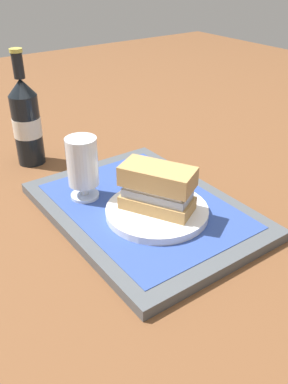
% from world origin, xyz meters
% --- Properties ---
extents(ground_plane, '(3.00, 3.00, 0.00)m').
position_xyz_m(ground_plane, '(0.00, 0.00, 0.00)').
color(ground_plane, brown).
extents(tray, '(0.44, 0.32, 0.02)m').
position_xyz_m(tray, '(0.00, 0.00, 0.01)').
color(tray, '#4C5156').
rests_on(tray, ground_plane).
extents(placemat, '(0.38, 0.27, 0.00)m').
position_xyz_m(placemat, '(0.00, 0.00, 0.02)').
color(placemat, '#2D4793').
rests_on(placemat, tray).
extents(plate, '(0.19, 0.19, 0.01)m').
position_xyz_m(plate, '(-0.04, -0.00, 0.03)').
color(plate, white).
rests_on(plate, placemat).
extents(sandwich, '(0.14, 0.12, 0.08)m').
position_xyz_m(sandwich, '(-0.04, -0.00, 0.08)').
color(sandwich, tan).
rests_on(sandwich, plate).
extents(beer_glass, '(0.06, 0.06, 0.12)m').
position_xyz_m(beer_glass, '(0.09, 0.08, 0.09)').
color(beer_glass, silver).
rests_on(beer_glass, placemat).
extents(napkin_folded, '(0.09, 0.07, 0.01)m').
position_xyz_m(napkin_folded, '(0.07, -0.07, 0.02)').
color(napkin_folded, white).
rests_on(napkin_folded, placemat).
extents(beer_bottle, '(0.07, 0.07, 0.27)m').
position_xyz_m(beer_bottle, '(0.35, 0.09, 0.10)').
color(beer_bottle, black).
rests_on(beer_bottle, ground_plane).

